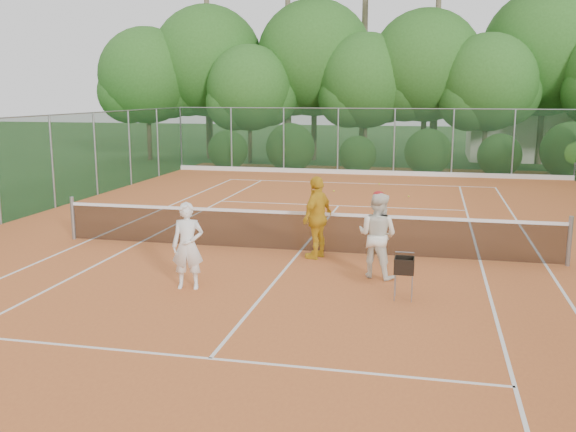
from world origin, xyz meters
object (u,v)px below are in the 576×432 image
object	(u,v)px
player_yellow	(317,217)
ball_hopper	(404,266)
player_white	(188,246)
player_center_grp	(377,235)

from	to	relation	value
player_yellow	ball_hopper	world-z (taller)	player_yellow
player_yellow	player_white	bearing A→B (deg)	-14.38
player_white	player_yellow	xyz separation A→B (m)	(2.01, 2.82, 0.10)
player_yellow	ball_hopper	distance (m)	3.33
player_white	player_center_grp	bearing A→B (deg)	14.22
player_white	player_center_grp	size ratio (longest dim) A/B	0.94
player_white	player_yellow	distance (m)	3.46
player_white	player_yellow	world-z (taller)	player_yellow
player_yellow	ball_hopper	size ratio (longest dim) A/B	2.41
player_center_grp	player_yellow	distance (m)	1.93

